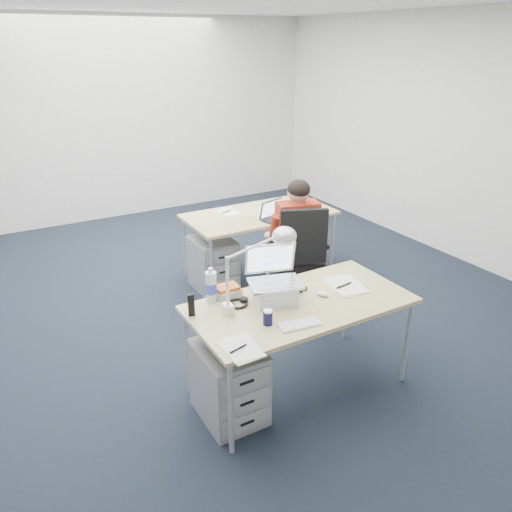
# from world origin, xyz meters

# --- Properties ---
(floor) EXTENTS (7.00, 7.00, 0.00)m
(floor) POSITION_xyz_m (0.00, 0.00, 0.00)
(floor) COLOR black
(floor) RESTS_ON ground
(room) EXTENTS (6.02, 7.02, 2.80)m
(room) POSITION_xyz_m (0.00, 0.00, 1.71)
(room) COLOR beige
(room) RESTS_ON ground
(desk_near) EXTENTS (1.60, 0.80, 0.73)m
(desk_near) POSITION_xyz_m (-0.10, -1.23, 0.68)
(desk_near) COLOR tan
(desk_near) RESTS_ON ground
(desk_far) EXTENTS (1.60, 0.80, 0.73)m
(desk_far) POSITION_xyz_m (0.66, 0.66, 0.68)
(desk_far) COLOR tan
(desk_far) RESTS_ON ground
(office_chair) EXTENTS (0.88, 0.88, 1.07)m
(office_chair) POSITION_xyz_m (0.62, -0.16, 0.30)
(office_chair) COLOR black
(office_chair) RESTS_ON ground
(seated_person) EXTENTS (0.50, 0.75, 1.27)m
(seated_person) POSITION_xyz_m (0.66, 0.01, 0.64)
(seated_person) COLOR #9D2D16
(seated_person) RESTS_ON ground
(drawer_pedestal_near) EXTENTS (0.40, 0.50, 0.55)m
(drawer_pedestal_near) POSITION_xyz_m (-0.70, -1.25, 0.28)
(drawer_pedestal_near) COLOR gray
(drawer_pedestal_near) RESTS_ON ground
(drawer_pedestal_far) EXTENTS (0.40, 0.50, 0.55)m
(drawer_pedestal_far) POSITION_xyz_m (0.07, 0.62, 0.28)
(drawer_pedestal_far) COLOR gray
(drawer_pedestal_far) RESTS_ON ground
(silver_laptop) EXTENTS (0.43, 0.38, 0.39)m
(silver_laptop) POSITION_xyz_m (-0.25, -1.13, 0.92)
(silver_laptop) COLOR silver
(silver_laptop) RESTS_ON desk_near
(wireless_keyboard) EXTENTS (0.29, 0.15, 0.01)m
(wireless_keyboard) POSITION_xyz_m (-0.28, -1.48, 0.74)
(wireless_keyboard) COLOR white
(wireless_keyboard) RESTS_ON desk_near
(computer_mouse) EXTENTS (0.09, 0.10, 0.03)m
(computer_mouse) POSITION_xyz_m (0.10, -1.23, 0.75)
(computer_mouse) COLOR white
(computer_mouse) RESTS_ON desk_near
(headphones) EXTENTS (0.22, 0.20, 0.03)m
(headphones) POSITION_xyz_m (-0.51, -1.04, 0.75)
(headphones) COLOR black
(headphones) RESTS_ON desk_near
(can_koozie) EXTENTS (0.08, 0.08, 0.10)m
(can_koozie) POSITION_xyz_m (-0.46, -1.37, 0.78)
(can_koozie) COLOR #16133C
(can_koozie) RESTS_ON desk_near
(water_bottle) EXTENTS (0.11, 0.11, 0.26)m
(water_bottle) POSITION_xyz_m (-0.64, -0.89, 0.86)
(water_bottle) COLOR silver
(water_bottle) RESTS_ON desk_near
(bear_figurine) EXTENTS (0.09, 0.08, 0.14)m
(bear_figurine) POSITION_xyz_m (-0.22, -1.01, 0.80)
(bear_figurine) COLOR #217820
(bear_figurine) RESTS_ON desk_near
(book_stack) EXTENTS (0.19, 0.15, 0.08)m
(book_stack) POSITION_xyz_m (-0.50, -0.88, 0.77)
(book_stack) COLOR silver
(book_stack) RESTS_ON desk_near
(cordless_phone) EXTENTS (0.05, 0.04, 0.16)m
(cordless_phone) POSITION_xyz_m (-0.85, -1.01, 0.81)
(cordless_phone) COLOR black
(cordless_phone) RESTS_ON desk_near
(papers_left) EXTENTS (0.21, 0.29, 0.01)m
(papers_left) POSITION_xyz_m (-0.75, -1.54, 0.73)
(papers_left) COLOR #FFEC93
(papers_left) RESTS_ON desk_near
(papers_right) EXTENTS (0.27, 0.35, 0.01)m
(papers_right) POSITION_xyz_m (0.34, -1.20, 0.74)
(papers_right) COLOR #FFEC93
(papers_right) RESTS_ON desk_near
(sunglasses) EXTENTS (0.11, 0.07, 0.02)m
(sunglasses) POSITION_xyz_m (0.01, -1.10, 0.74)
(sunglasses) COLOR black
(sunglasses) RESTS_ON desk_near
(desk_lamp) EXTENTS (0.53, 0.37, 0.57)m
(desk_lamp) POSITION_xyz_m (-0.45, -1.11, 1.02)
(desk_lamp) COLOR silver
(desk_lamp) RESTS_ON desk_near
(dark_laptop) EXTENTS (0.36, 0.35, 0.21)m
(dark_laptop) POSITION_xyz_m (0.70, 0.35, 0.84)
(dark_laptop) COLOR black
(dark_laptop) RESTS_ON desk_far
(far_cup) EXTENTS (0.09, 0.09, 0.11)m
(far_cup) POSITION_xyz_m (1.40, 0.87, 0.78)
(far_cup) COLOR white
(far_cup) RESTS_ON desk_far
(far_papers) EXTENTS (0.21, 0.29, 0.01)m
(far_papers) POSITION_xyz_m (0.37, 0.83, 0.73)
(far_papers) COLOR white
(far_papers) RESTS_ON desk_far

